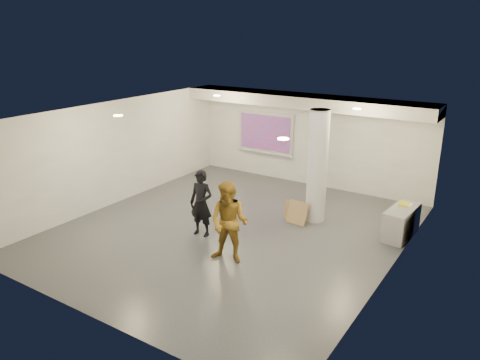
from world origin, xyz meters
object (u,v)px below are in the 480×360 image
Objects in this scene: woman at (201,203)px; man at (229,223)px; credenza at (401,222)px; projection_screen at (265,133)px; column at (317,167)px.

man reaches higher than woman.
credenza is at bearing 38.46° from man.
woman is 1.57m from man.
projection_screen reaches higher than credenza.
credenza is 0.77× the size of woman.
man is at bearing -66.99° from projection_screen.
man is (-2.84, -3.37, 0.55)m from credenza.
column is 3.30m from man.
column is 2.50m from credenza.
column is at bearing 67.54° from man.
credenza is at bearing -24.86° from projection_screen.
column is 3.19m from woman.
credenza is (2.22, 0.19, -1.13)m from column.
projection_screen is 6.37m from man.
credenza is at bearing 4.84° from column.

